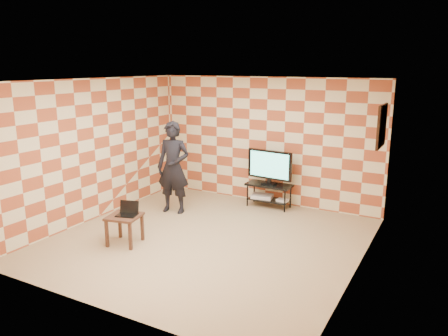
{
  "coord_description": "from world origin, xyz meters",
  "views": [
    {
      "loc": [
        3.61,
        -6.03,
        2.95
      ],
      "look_at": [
        0.0,
        0.6,
        1.15
      ],
      "focal_mm": 35.0,
      "sensor_mm": 36.0,
      "label": 1
    }
  ],
  "objects_px": {
    "tv_stand": "(269,190)",
    "tv": "(270,166)",
    "person": "(173,167)",
    "side_table": "(124,220)"
  },
  "relations": [
    {
      "from": "tv_stand",
      "to": "tv",
      "type": "relative_size",
      "value": 0.96
    },
    {
      "from": "person",
      "to": "tv",
      "type": "bearing_deg",
      "value": 26.7
    },
    {
      "from": "tv_stand",
      "to": "side_table",
      "type": "bearing_deg",
      "value": -114.7
    },
    {
      "from": "tv_stand",
      "to": "tv",
      "type": "height_order",
      "value": "tv"
    },
    {
      "from": "tv",
      "to": "person",
      "type": "bearing_deg",
      "value": -142.77
    },
    {
      "from": "tv",
      "to": "person",
      "type": "height_order",
      "value": "person"
    },
    {
      "from": "tv_stand",
      "to": "side_table",
      "type": "distance_m",
      "value": 3.26
    },
    {
      "from": "tv_stand",
      "to": "person",
      "type": "relative_size",
      "value": 0.51
    },
    {
      "from": "side_table",
      "to": "tv_stand",
      "type": "bearing_deg",
      "value": 65.3
    },
    {
      "from": "tv_stand",
      "to": "tv",
      "type": "distance_m",
      "value": 0.53
    }
  ]
}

